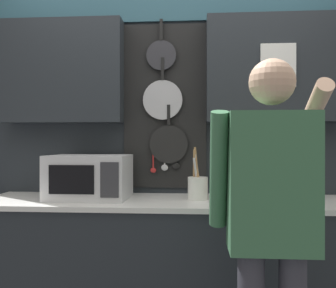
# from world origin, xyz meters

# --- Properties ---
(base_cabinet_counter) EXTENTS (2.37, 0.63, 0.94)m
(base_cabinet_counter) POSITION_xyz_m (0.00, -0.00, 0.47)
(base_cabinet_counter) COLOR #23282D
(base_cabinet_counter) RESTS_ON ground_plane
(back_wall_unit) EXTENTS (2.94, 0.22, 2.53)m
(back_wall_unit) POSITION_xyz_m (0.01, 0.28, 1.51)
(back_wall_unit) COLOR #23282D
(back_wall_unit) RESTS_ON ground_plane
(microwave) EXTENTS (0.50, 0.39, 0.28)m
(microwave) POSITION_xyz_m (-0.50, 0.01, 1.08)
(microwave) COLOR silver
(microwave) RESTS_ON base_cabinet_counter
(knife_block) EXTENTS (0.13, 0.16, 0.27)m
(knife_block) POSITION_xyz_m (0.52, 0.01, 1.04)
(knife_block) COLOR brown
(knife_block) RESTS_ON base_cabinet_counter
(utensil_crock) EXTENTS (0.13, 0.13, 0.33)m
(utensil_crock) POSITION_xyz_m (0.19, 0.02, 1.02)
(utensil_crock) COLOR white
(utensil_crock) RESTS_ON base_cabinet_counter
(person) EXTENTS (0.54, 0.60, 1.66)m
(person) POSITION_xyz_m (0.51, -0.66, 0.99)
(person) COLOR #383842
(person) RESTS_ON ground_plane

